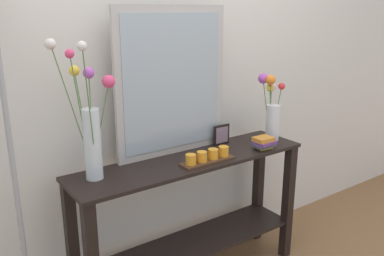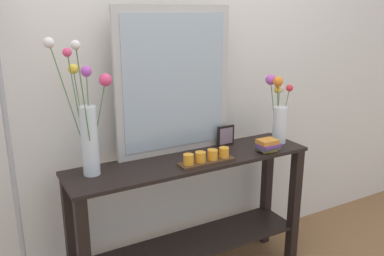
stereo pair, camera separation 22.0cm
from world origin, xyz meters
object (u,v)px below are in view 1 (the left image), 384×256
vase_right (272,109)px  book_stack (264,143)px  mirror_leaning (172,82)px  tall_vase_left (90,127)px  picture_frame_small (221,135)px  candle_tray (208,157)px  console_table (192,207)px  floor_lamp (4,98)px

vase_right → book_stack: vase_right is taller
mirror_leaning → vase_right: bearing=-12.4°
mirror_leaning → tall_vase_left: bearing=-170.1°
vase_right → book_stack: size_ratio=3.06×
picture_frame_small → candle_tray: bearing=-142.6°
picture_frame_small → console_table: bearing=-161.1°
vase_right → candle_tray: (-0.57, -0.09, -0.17)m
console_table → floor_lamp: (-0.90, 0.07, 0.74)m
vase_right → candle_tray: 0.60m
floor_lamp → tall_vase_left: bearing=-2.1°
candle_tray → floor_lamp: bearing=170.5°
console_table → picture_frame_small: bearing=18.9°
floor_lamp → book_stack: bearing=-7.3°
console_table → book_stack: bearing=-13.8°
mirror_leaning → candle_tray: mirror_leaning is taller
console_table → floor_lamp: bearing=175.9°
vase_right → book_stack: 0.25m
picture_frame_small → floor_lamp: size_ratio=0.07×
console_table → book_stack: 0.57m
picture_frame_small → book_stack: size_ratio=0.90×
console_table → candle_tray: candle_tray is taller
book_stack → mirror_leaning: bearing=152.2°
console_table → picture_frame_small: picture_frame_small is taller
picture_frame_small → book_stack: bearing=-53.3°
mirror_leaning → vase_right: size_ratio=1.97×
picture_frame_small → floor_lamp: (-1.19, -0.03, 0.38)m
candle_tray → picture_frame_small: size_ratio=2.59×
vase_right → picture_frame_small: vase_right is taller
mirror_leaning → floor_lamp: floor_lamp is taller
tall_vase_left → book_stack: 1.03m
candle_tray → book_stack: size_ratio=2.35×
tall_vase_left → vase_right: bearing=-2.5°
console_table → floor_lamp: 1.17m
floor_lamp → console_table: bearing=-4.1°
book_stack → candle_tray: bearing=177.7°
tall_vase_left → candle_tray: tall_vase_left is taller
mirror_leaning → picture_frame_small: size_ratio=6.67×
mirror_leaning → picture_frame_small: bearing=-7.7°
candle_tray → book_stack: 0.41m
tall_vase_left → vase_right: size_ratio=1.62×
console_table → vase_right: bearing=0.2°
mirror_leaning → vase_right: (0.64, -0.14, -0.21)m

